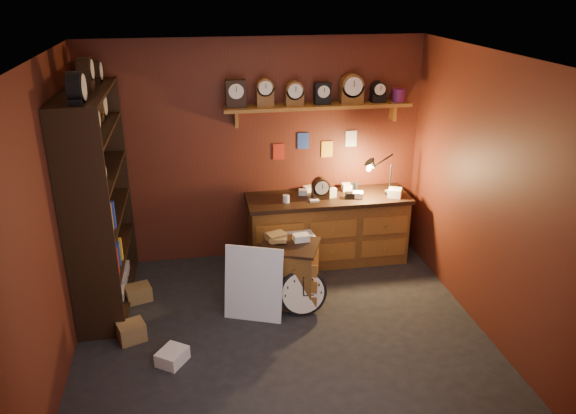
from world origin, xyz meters
The scene contains 11 objects.
floor centered at (0.00, 0.00, 0.00)m, with size 4.00×4.00×0.00m, color black.
room_shell centered at (0.04, 0.11, 1.72)m, with size 4.02×3.62×2.71m.
shelving_unit centered at (-1.79, 0.98, 1.25)m, with size 0.47×1.60×2.58m.
workbench centered at (0.81, 1.47, 0.47)m, with size 1.98×0.66×1.36m.
low_cabinet centered at (0.18, 0.58, 0.38)m, with size 0.75×0.69×0.77m.
big_round_clock centered at (0.27, 0.32, 0.25)m, with size 0.51×0.17×0.51m.
white_panel centered at (-0.24, 0.34, 0.00)m, with size 0.61×0.03×0.81m, color silver.
mini_fridge centered at (0.26, 1.16, 0.29)m, with size 0.60×0.61×0.57m.
floor_box_a centered at (-1.46, 0.89, 0.08)m, with size 0.27×0.22×0.16m, color olive.
floor_box_b centered at (-1.08, -0.29, 0.07)m, with size 0.22×0.26×0.13m, color white.
floor_box_c centered at (-1.47, 0.14, 0.09)m, with size 0.25×0.21×0.19m, color olive.
Camera 1 is at (-0.76, -4.67, 3.31)m, focal length 35.00 mm.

